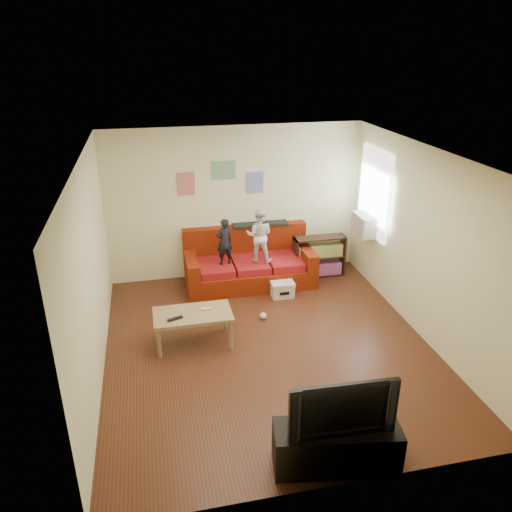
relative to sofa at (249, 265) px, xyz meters
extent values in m
cube|color=#512816|center=(-0.15, -2.08, -0.33)|extent=(4.50, 5.00, 0.01)
cube|color=white|center=(-0.15, -2.08, 2.38)|extent=(4.50, 5.00, 0.01)
cube|color=#F0EFB4|center=(-0.15, 0.43, 1.02)|extent=(4.50, 0.01, 2.70)
cube|color=#F0EFB4|center=(-0.15, -4.58, 1.02)|extent=(4.50, 0.01, 2.70)
cube|color=#F0EFB4|center=(-2.40, -2.08, 1.02)|extent=(0.01, 5.00, 2.70)
cube|color=#F0EFB4|center=(2.11, -2.08, 1.02)|extent=(0.01, 5.00, 2.70)
cube|color=maroon|center=(0.00, -0.08, -0.16)|extent=(2.23, 1.00, 0.33)
cube|color=maroon|center=(0.00, 0.33, 0.31)|extent=(2.23, 0.20, 0.61)
cube|color=maroon|center=(-1.02, -0.08, 0.14)|extent=(0.20, 1.00, 0.28)
cube|color=maroon|center=(1.01, -0.08, 0.14)|extent=(0.20, 1.00, 0.28)
cube|color=maroon|center=(-0.61, -0.15, 0.07)|extent=(0.58, 0.76, 0.13)
cube|color=maroon|center=(0.00, -0.15, 0.07)|extent=(0.58, 0.76, 0.13)
cube|color=maroon|center=(0.61, -0.15, 0.07)|extent=(0.58, 0.76, 0.13)
cube|color=black|center=(0.28, 0.33, 0.63)|extent=(1.00, 0.25, 0.04)
imported|color=black|center=(-0.45, -0.18, 0.54)|extent=(0.33, 0.26, 0.81)
imported|color=white|center=(0.15, -0.18, 0.61)|extent=(0.55, 0.49, 0.95)
cube|color=#9D7F56|center=(-1.17, -1.78, 0.13)|extent=(1.09, 0.60, 0.05)
cylinder|color=#9D7F56|center=(-1.66, -2.03, -0.11)|extent=(0.07, 0.07, 0.44)
cylinder|color=#9D7F56|center=(-0.68, -2.03, -0.11)|extent=(0.07, 0.07, 0.44)
cylinder|color=#9D7F56|center=(-1.66, -1.54, -0.11)|extent=(0.07, 0.07, 0.44)
cylinder|color=#9D7F56|center=(-0.68, -1.54, -0.11)|extent=(0.07, 0.07, 0.44)
cube|color=black|center=(-1.42, -1.90, 0.17)|extent=(0.22, 0.13, 0.02)
cube|color=silver|center=(-0.97, -1.73, 0.18)|extent=(0.15, 0.04, 0.03)
cube|color=black|center=(0.85, -0.01, 0.05)|extent=(0.03, 0.28, 0.75)
cube|color=black|center=(1.76, -0.01, 0.05)|extent=(0.03, 0.28, 0.75)
cube|color=black|center=(1.30, -0.01, -0.32)|extent=(0.94, 0.28, 0.03)
cube|color=black|center=(1.30, -0.01, 0.41)|extent=(0.94, 0.28, 0.03)
cube|color=black|center=(1.30, -0.01, 0.05)|extent=(0.88, 0.28, 0.02)
cube|color=#8C3F7B|center=(1.30, -0.01, -0.19)|extent=(0.83, 0.24, 0.23)
cube|color=olive|center=(1.30, -0.01, 0.17)|extent=(0.83, 0.24, 0.23)
cube|color=white|center=(2.07, -0.43, 1.31)|extent=(0.04, 1.08, 1.48)
cube|color=#B7B2A3|center=(1.95, -0.43, 0.75)|extent=(0.28, 0.55, 0.35)
cube|color=#D87266|center=(-1.00, 0.41, 1.42)|extent=(0.30, 0.01, 0.40)
cube|color=#72B27F|center=(-0.35, 0.41, 1.62)|extent=(0.42, 0.01, 0.32)
cube|color=#727FCC|center=(0.20, 0.41, 1.37)|extent=(0.30, 0.01, 0.38)
cube|color=white|center=(0.44, -0.68, -0.22)|extent=(0.37, 0.28, 0.22)
cube|color=white|center=(0.44, -0.68, -0.09)|extent=(0.39, 0.29, 0.05)
cube|color=black|center=(0.44, -0.82, -0.21)|extent=(0.17, 0.00, 0.06)
cube|color=black|center=(0.01, -4.33, -0.09)|extent=(1.31, 0.61, 0.47)
imported|color=black|center=(0.01, -4.33, 0.45)|extent=(1.07, 0.18, 0.62)
sphere|color=silver|center=(-0.05, -1.35, -0.28)|extent=(0.13, 0.13, 0.11)
camera|label=1|loc=(-1.60, -7.90, 3.66)|focal=35.00mm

